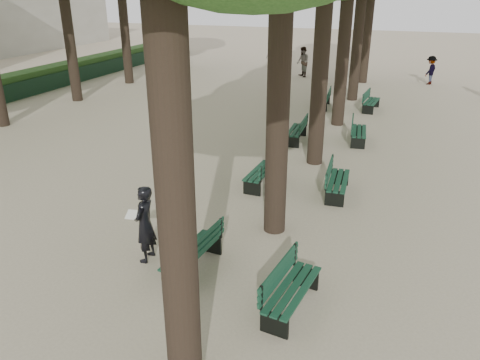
% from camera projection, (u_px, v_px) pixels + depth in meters
% --- Properties ---
extents(ground, '(120.00, 120.00, 0.00)m').
position_uv_depth(ground, '(162.00, 285.00, 9.43)').
color(ground, tan).
rests_on(ground, ground).
extents(bench_left_0, '(0.74, 1.85, 0.92)m').
position_uv_depth(bench_left_0, '(193.00, 259.00, 9.82)').
color(bench_left_0, black).
rests_on(bench_left_0, ground).
extents(bench_left_1, '(0.65, 1.82, 0.92)m').
position_uv_depth(bench_left_1, '(261.00, 177.00, 14.02)').
color(bench_left_1, black).
rests_on(bench_left_1, ground).
extents(bench_left_2, '(0.65, 1.82, 0.92)m').
position_uv_depth(bench_left_2, '(296.00, 135.00, 17.95)').
color(bench_left_2, black).
rests_on(bench_left_2, ground).
extents(bench_left_3, '(0.72, 1.84, 0.92)m').
position_uv_depth(bench_left_3, '(323.00, 102.00, 22.90)').
color(bench_left_3, black).
rests_on(bench_left_3, ground).
extents(bench_right_0, '(0.81, 1.86, 0.92)m').
position_uv_depth(bench_right_0, '(292.00, 297.00, 8.62)').
color(bench_right_0, black).
rests_on(bench_right_0, ground).
extents(bench_right_1, '(0.67, 1.83, 0.92)m').
position_uv_depth(bench_right_1, '(337.00, 186.00, 13.37)').
color(bench_right_1, black).
rests_on(bench_right_1, ground).
extents(bench_right_2, '(0.75, 1.85, 0.92)m').
position_uv_depth(bench_right_2, '(358.00, 135.00, 17.84)').
color(bench_right_2, black).
rests_on(bench_right_2, ground).
extents(bench_right_3, '(0.74, 1.85, 0.92)m').
position_uv_depth(bench_right_3, '(371.00, 105.00, 22.37)').
color(bench_right_3, black).
rests_on(bench_right_3, ground).
extents(man_with_map, '(0.63, 0.71, 1.74)m').
position_uv_depth(man_with_map, '(145.00, 224.00, 9.98)').
color(man_with_map, black).
rests_on(man_with_map, ground).
extents(pedestrian_d, '(0.95, 0.70, 1.81)m').
position_uv_depth(pedestrian_d, '(272.00, 54.00, 34.20)').
color(pedestrian_d, '#262628').
rests_on(pedestrian_d, ground).
extents(pedestrian_b, '(0.72, 1.13, 1.68)m').
position_uv_depth(pedestrian_b, '(430.00, 70.00, 28.06)').
color(pedestrian_b, '#262628').
rests_on(pedestrian_b, ground).
extents(pedestrian_a, '(0.85, 0.98, 1.91)m').
position_uv_depth(pedestrian_a, '(303.00, 62.00, 30.28)').
color(pedestrian_a, '#262628').
rests_on(pedestrian_a, ground).
extents(pedestrian_e, '(1.42, 1.61, 1.91)m').
position_uv_depth(pedestrian_e, '(180.00, 54.00, 33.74)').
color(pedestrian_e, '#262628').
rests_on(pedestrian_e, ground).
extents(fence, '(0.08, 42.00, 0.90)m').
position_uv_depth(fence, '(1.00, 95.00, 23.46)').
color(fence, black).
rests_on(fence, ground).
extents(building_far, '(12.00, 16.00, 7.00)m').
position_uv_depth(building_far, '(3.00, 8.00, 44.37)').
color(building_far, '#B7B2A3').
rests_on(building_far, ground).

